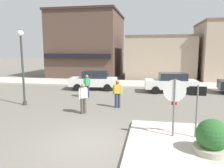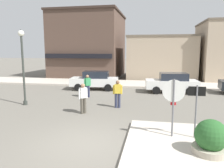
# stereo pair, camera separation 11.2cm
# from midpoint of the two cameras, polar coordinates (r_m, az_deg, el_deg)

# --- Properties ---
(ground_plane) EXTENTS (160.00, 160.00, 0.00)m
(ground_plane) POSITION_cam_midpoint_polar(r_m,az_deg,el_deg) (8.14, -6.57, -15.39)
(ground_plane) COLOR #6B665B
(sidewalk_corner) EXTENTS (6.40, 4.80, 0.15)m
(sidewalk_corner) POSITION_cam_midpoint_polar(r_m,az_deg,el_deg) (8.31, 26.88, -15.23)
(sidewalk_corner) COLOR beige
(sidewalk_corner) RESTS_ON ground
(kerb_far) EXTENTS (80.00, 4.00, 0.15)m
(kerb_far) POSITION_cam_midpoint_polar(r_m,az_deg,el_deg) (21.55, 4.22, 0.11)
(kerb_far) COLOR beige
(kerb_far) RESTS_ON ground
(stop_sign) EXTENTS (0.82, 0.07, 2.30)m
(stop_sign) POSITION_cam_midpoint_polar(r_m,az_deg,el_deg) (8.31, 15.58, -4.10)
(stop_sign) COLOR slate
(stop_sign) RESTS_ON ground
(one_way_sign) EXTENTS (0.60, 0.06, 2.10)m
(one_way_sign) POSITION_cam_midpoint_polar(r_m,az_deg,el_deg) (8.49, 20.95, -5.39)
(one_way_sign) COLOR slate
(one_way_sign) RESTS_ON ground
(planter) EXTENTS (1.10, 1.10, 1.23)m
(planter) POSITION_cam_midpoint_polar(r_m,az_deg,el_deg) (7.65, 24.25, -13.19)
(planter) COLOR #ADA38E
(planter) RESTS_ON ground
(lamp_post) EXTENTS (0.36, 0.36, 4.54)m
(lamp_post) POSITION_cam_midpoint_polar(r_m,az_deg,el_deg) (14.13, -22.68, 6.64)
(lamp_post) COLOR #333833
(lamp_post) RESTS_ON ground
(parked_car_nearest) EXTENTS (4.17, 2.22, 1.56)m
(parked_car_nearest) POSITION_cam_midpoint_polar(r_m,az_deg,el_deg) (18.68, -4.88, 1.03)
(parked_car_nearest) COLOR white
(parked_car_nearest) RESTS_ON ground
(parked_car_second) EXTENTS (4.12, 2.12, 1.56)m
(parked_car_second) POSITION_cam_midpoint_polar(r_m,az_deg,el_deg) (17.92, 15.01, 0.43)
(parked_car_second) COLOR white
(parked_car_second) RESTS_ON ground
(pedestrian_crossing_near) EXTENTS (0.43, 0.47, 1.61)m
(pedestrian_crossing_near) POSITION_cam_midpoint_polar(r_m,az_deg,el_deg) (15.55, -6.76, -0.35)
(pedestrian_crossing_near) COLOR #2D334C
(pedestrian_crossing_near) RESTS_ON ground
(pedestrian_crossing_far) EXTENTS (0.56, 0.27, 1.61)m
(pedestrian_crossing_far) POSITION_cam_midpoint_polar(r_m,az_deg,el_deg) (12.68, 1.19, -2.38)
(pedestrian_crossing_far) COLOR #2D334C
(pedestrian_crossing_far) RESTS_ON ground
(pedestrian_kerb_side) EXTENTS (0.41, 0.49, 1.61)m
(pedestrian_kerb_side) POSITION_cam_midpoint_polar(r_m,az_deg,el_deg) (11.60, -7.81, -3.51)
(pedestrian_kerb_side) COLOR #4C473D
(pedestrian_kerb_side) RESTS_ON ground
(building_corner_shop) EXTENTS (8.25, 9.55, 7.97)m
(building_corner_shop) POSITION_cam_midpoint_polar(r_m,az_deg,el_deg) (28.88, -6.24, 10.08)
(building_corner_shop) COLOR brown
(building_corner_shop) RESTS_ON ground
(building_storefront_left_near) EXTENTS (7.72, 6.02, 4.95)m
(building_storefront_left_near) POSITION_cam_midpoint_polar(r_m,az_deg,el_deg) (26.75, 12.22, 6.80)
(building_storefront_left_near) COLOR tan
(building_storefront_left_near) RESTS_ON ground
(building_storefront_left_mid) EXTENTS (5.66, 7.07, 6.39)m
(building_storefront_left_mid) POSITION_cam_midpoint_polar(r_m,az_deg,el_deg) (27.50, 27.18, 7.59)
(building_storefront_left_mid) COLOR tan
(building_storefront_left_mid) RESTS_ON ground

